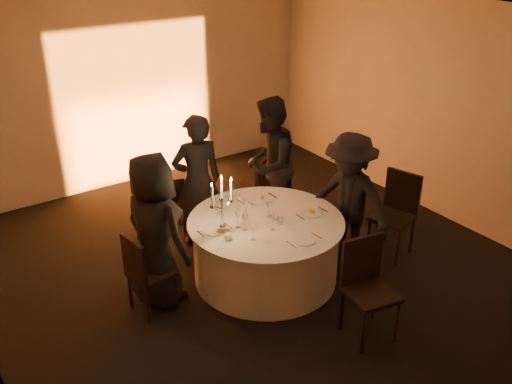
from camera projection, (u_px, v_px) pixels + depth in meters
floor at (265, 277)px, 6.83m from camera, size 7.00×7.00×0.00m
ceiling at (268, 19)px, 5.52m from camera, size 7.00×7.00×0.00m
wall_back at (135, 88)px, 8.77m from camera, size 7.00×0.00×7.00m
wall_right at (447, 113)px, 7.70m from camera, size 0.00×7.00×7.00m
uplighter_fixture at (151, 181)px, 9.18m from camera, size 0.25×0.12×0.10m
banquet_table at (266, 249)px, 6.66m from camera, size 1.80×1.80×0.77m
chair_left at (144, 270)px, 6.01m from camera, size 0.47×0.47×0.94m
chair_back_left at (170, 203)px, 7.52m from camera, size 0.46×0.46×0.86m
chair_back_right at (256, 184)px, 8.04m from camera, size 0.51×0.51×0.86m
chair_right at (397, 208)px, 7.11m from camera, size 0.57×0.57×1.07m
chair_front at (367, 282)px, 5.70m from camera, size 0.54×0.54×1.06m
guest_left at (155, 231)px, 6.07m from camera, size 0.76×0.97×1.75m
guest_back_left at (197, 181)px, 7.19m from camera, size 0.71×0.54×1.76m
guest_back_right at (269, 164)px, 7.59m from camera, size 1.13×1.09×1.83m
guest_right at (348, 201)px, 6.74m from camera, size 0.92×1.24×1.70m
plate_left at (214, 230)px, 6.29m from camera, size 0.36×0.29×0.01m
plate_back_left at (229, 206)px, 6.81m from camera, size 0.35×0.27×0.01m
plate_back_right at (261, 198)px, 6.97m from camera, size 0.36×0.28×0.08m
plate_right at (312, 212)px, 6.63m from camera, size 0.36×0.25×0.08m
plate_front at (304, 240)px, 6.09m from camera, size 0.35×0.25×0.01m
coffee_cup at (228, 237)px, 6.10m from camera, size 0.11×0.11×0.07m
candelabra at (222, 213)px, 6.14m from camera, size 0.29×0.14×0.70m
wine_glass_a at (218, 203)px, 6.57m from camera, size 0.07×0.07×0.19m
wine_glass_b at (269, 206)px, 6.51m from camera, size 0.07×0.07×0.19m
wine_glass_c at (237, 199)px, 6.67m from camera, size 0.07×0.07×0.19m
wine_glass_d at (238, 217)px, 6.29m from camera, size 0.07×0.07×0.19m
wine_glass_e at (253, 228)px, 6.05m from camera, size 0.07×0.07×0.19m
wine_glass_f at (227, 200)px, 6.65m from camera, size 0.07×0.07×0.19m
wine_glass_g at (245, 219)px, 6.23m from camera, size 0.07×0.07×0.19m
wine_glass_h at (245, 204)px, 6.57m from camera, size 0.07×0.07×0.19m
wine_glass_i at (273, 219)px, 6.24m from camera, size 0.07×0.07×0.19m
tumbler_a at (245, 215)px, 6.51m from camera, size 0.07×0.07×0.09m
tumbler_b at (280, 220)px, 6.40m from camera, size 0.07×0.07×0.09m
tumbler_c at (276, 216)px, 6.49m from camera, size 0.07×0.07×0.09m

